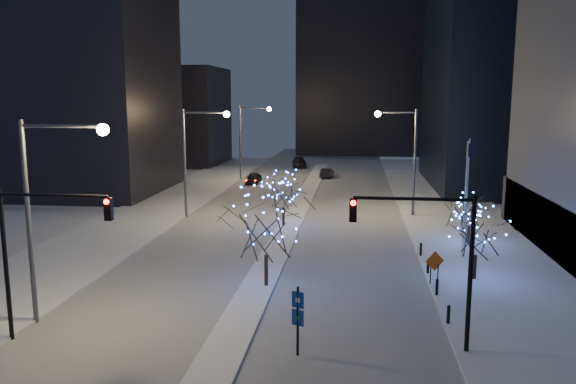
# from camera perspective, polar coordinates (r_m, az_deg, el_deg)

# --- Properties ---
(ground) EXTENTS (160.00, 160.00, 0.00)m
(ground) POSITION_cam_1_polar(r_m,az_deg,el_deg) (25.78, -6.47, -15.76)
(ground) COLOR silver
(ground) RESTS_ON ground
(road) EXTENTS (20.00, 130.00, 0.02)m
(road) POSITION_cam_1_polar(r_m,az_deg,el_deg) (58.95, 1.37, -1.22)
(road) COLOR #A1A7B0
(road) RESTS_ON ground
(median) EXTENTS (2.00, 80.00, 0.15)m
(median) POSITION_cam_1_polar(r_m,az_deg,el_deg) (54.06, 0.86, -2.13)
(median) COLOR silver
(median) RESTS_ON ground
(east_sidewalk) EXTENTS (10.00, 90.00, 0.15)m
(east_sidewalk) POSITION_cam_1_polar(r_m,az_deg,el_deg) (45.03, 18.86, -5.03)
(east_sidewalk) COLOR silver
(east_sidewalk) RESTS_ON ground
(west_sidewalk) EXTENTS (8.00, 90.00, 0.15)m
(west_sidewalk) POSITION_cam_1_polar(r_m,az_deg,el_deg) (48.17, -17.30, -4.01)
(west_sidewalk) COLOR silver
(west_sidewalk) RESTS_ON ground
(filler_west_near) EXTENTS (22.00, 18.00, 24.00)m
(filler_west_near) POSITION_cam_1_polar(r_m,az_deg,el_deg) (71.08, -21.59, 9.68)
(filler_west_near) COLOR black
(filler_west_near) RESTS_ON ground
(filler_west_far) EXTENTS (18.00, 16.00, 16.00)m
(filler_west_far) POSITION_cam_1_polar(r_m,az_deg,el_deg) (97.93, -12.01, 7.56)
(filler_west_far) COLOR black
(filler_west_far) RESTS_ON ground
(horizon_block) EXTENTS (24.00, 14.00, 42.00)m
(horizon_block) POSITION_cam_1_polar(r_m,az_deg,el_deg) (115.09, 7.33, 14.43)
(horizon_block) COLOR black
(horizon_block) RESTS_ON ground
(street_lamp_w_near) EXTENTS (4.40, 0.56, 10.00)m
(street_lamp_w_near) POSITION_cam_1_polar(r_m,az_deg,el_deg) (28.95, -23.25, -0.17)
(street_lamp_w_near) COLOR #595E66
(street_lamp_w_near) RESTS_ON ground
(street_lamp_w_mid) EXTENTS (4.40, 0.56, 10.00)m
(street_lamp_w_mid) POSITION_cam_1_polar(r_m,az_deg,el_deg) (51.92, -9.37, 4.43)
(street_lamp_w_mid) COLOR #595E66
(street_lamp_w_mid) RESTS_ON ground
(street_lamp_w_far) EXTENTS (4.40, 0.56, 10.00)m
(street_lamp_w_far) POSITION_cam_1_polar(r_m,az_deg,el_deg) (76.18, -4.10, 6.11)
(street_lamp_w_far) COLOR #595E66
(street_lamp_w_far) RESTS_ON ground
(street_lamp_east) EXTENTS (3.90, 0.56, 10.00)m
(street_lamp_east) POSITION_cam_1_polar(r_m,az_deg,el_deg) (53.04, 11.80, 4.41)
(street_lamp_east) COLOR #595E66
(street_lamp_east) RESTS_ON ground
(traffic_signal_west) EXTENTS (5.26, 0.43, 7.00)m
(traffic_signal_west) POSITION_cam_1_polar(r_m,az_deg,el_deg) (27.34, -24.20, -4.48)
(traffic_signal_west) COLOR black
(traffic_signal_west) RESTS_ON ground
(traffic_signal_east) EXTENTS (5.26, 0.43, 7.00)m
(traffic_signal_east) POSITION_cam_1_polar(r_m,az_deg,el_deg) (24.69, 14.61, -5.39)
(traffic_signal_east) COLOR black
(traffic_signal_east) RESTS_ON ground
(flagpoles) EXTENTS (1.35, 2.60, 8.00)m
(flagpoles) POSITION_cam_1_polar(r_m,az_deg,el_deg) (41.13, 17.76, 0.41)
(flagpoles) COLOR silver
(flagpoles) RESTS_ON east_sidewalk
(bollards) EXTENTS (0.16, 12.16, 0.90)m
(bollards) POSITION_cam_1_polar(r_m,az_deg,el_deg) (34.58, 14.44, -8.27)
(bollards) COLOR black
(bollards) RESTS_ON east_sidewalk
(car_near) EXTENTS (1.75, 4.18, 1.41)m
(car_near) POSITION_cam_1_polar(r_m,az_deg,el_deg) (72.99, -3.53, 1.40)
(car_near) COLOR black
(car_near) RESTS_ON ground
(car_mid) EXTENTS (1.89, 4.11, 1.31)m
(car_mid) POSITION_cam_1_polar(r_m,az_deg,el_deg) (78.58, 3.98, 1.94)
(car_mid) COLOR black
(car_mid) RESTS_ON ground
(car_far) EXTENTS (2.94, 5.64, 1.56)m
(car_far) POSITION_cam_1_polar(r_m,az_deg,el_deg) (90.12, 1.16, 3.01)
(car_far) COLOR black
(car_far) RESTS_ON ground
(holiday_tree_median_near) EXTENTS (5.21, 5.21, 5.88)m
(holiday_tree_median_near) POSITION_cam_1_polar(r_m,az_deg,el_deg) (32.36, -2.27, -3.29)
(holiday_tree_median_near) COLOR black
(holiday_tree_median_near) RESTS_ON median
(holiday_tree_median_far) EXTENTS (4.97, 4.97, 4.69)m
(holiday_tree_median_far) POSITION_cam_1_polar(r_m,az_deg,el_deg) (47.87, -0.46, 0.09)
(holiday_tree_median_far) COLOR black
(holiday_tree_median_far) RESTS_ON median
(holiday_tree_plaza_near) EXTENTS (4.73, 4.73, 4.72)m
(holiday_tree_plaza_near) POSITION_cam_1_polar(r_m,az_deg,el_deg) (35.55, 18.62, -3.80)
(holiday_tree_plaza_near) COLOR black
(holiday_tree_plaza_near) RESTS_ON east_sidewalk
(holiday_tree_plaza_far) EXTENTS (3.14, 3.14, 3.81)m
(holiday_tree_plaza_far) POSITION_cam_1_polar(r_m,az_deg,el_deg) (44.28, 17.96, -1.86)
(holiday_tree_plaza_far) COLOR black
(holiday_tree_plaza_far) RESTS_ON east_sidewalk
(wayfinding_sign) EXTENTS (0.53, 0.28, 3.11)m
(wayfinding_sign) POSITION_cam_1_polar(r_m,az_deg,el_deg) (24.46, 1.00, -12.26)
(wayfinding_sign) COLOR black
(wayfinding_sign) RESTS_ON ground
(construction_sign) EXTENTS (1.14, 0.48, 2.00)m
(construction_sign) POSITION_cam_1_polar(r_m,az_deg,el_deg) (34.31, 14.67, -7.10)
(construction_sign) COLOR black
(construction_sign) RESTS_ON east_sidewalk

